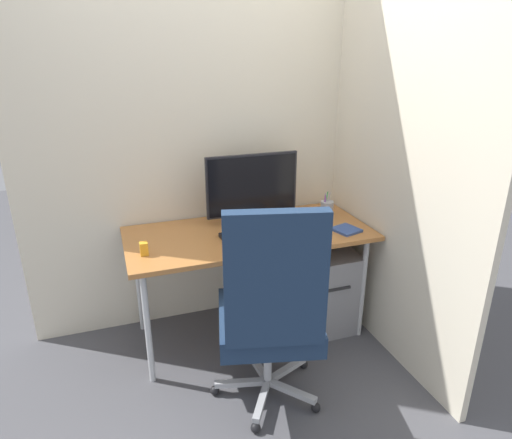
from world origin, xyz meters
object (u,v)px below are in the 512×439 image
object	(u,v)px
monitor	(252,187)
notebook	(346,230)
desk_clamp_accessory	(144,249)
office_chair	(271,310)
mouse	(312,228)
filing_cabinet	(314,285)
keyboard	(256,234)
pen_holder	(327,209)

from	to	relation	value
monitor	notebook	distance (m)	0.63
desk_clamp_accessory	notebook	bearing A→B (deg)	-2.78
office_chair	mouse	world-z (taller)	office_chair
monitor	mouse	bearing A→B (deg)	-41.43
filing_cabinet	keyboard	bearing A→B (deg)	-171.19
office_chair	desk_clamp_accessory	xyz separation A→B (m)	(-0.53, 0.53, 0.18)
filing_cabinet	notebook	world-z (taller)	notebook
keyboard	office_chair	bearing A→B (deg)	-102.14
monitor	notebook	xyz separation A→B (m)	(0.49, -0.33, -0.22)
monitor	keyboard	distance (m)	0.32
pen_holder	notebook	xyz separation A→B (m)	(-0.00, -0.26, -0.05)
monitor	pen_holder	distance (m)	0.52
office_chair	filing_cabinet	size ratio (longest dim) A/B	2.11
keyboard	mouse	world-z (taller)	mouse
office_chair	notebook	xyz separation A→B (m)	(0.67, 0.47, 0.15)
office_chair	keyboard	world-z (taller)	office_chair
monitor	notebook	world-z (taller)	monitor
filing_cabinet	monitor	world-z (taller)	monitor
notebook	desk_clamp_accessory	world-z (taller)	desk_clamp_accessory
keyboard	pen_holder	xyz separation A→B (m)	(0.55, 0.16, 0.04)
monitor	mouse	world-z (taller)	monitor
office_chair	mouse	size ratio (longest dim) A/B	10.55
keyboard	pen_holder	distance (m)	0.57
pen_holder	monitor	bearing A→B (deg)	171.55
monitor	pen_holder	xyz separation A→B (m)	(0.49, -0.07, -0.17)
keyboard	filing_cabinet	bearing A→B (deg)	8.81
filing_cabinet	monitor	size ratio (longest dim) A/B	0.92
mouse	keyboard	bearing A→B (deg)	157.28
keyboard	notebook	size ratio (longest dim) A/B	2.89
filing_cabinet	keyboard	xyz separation A→B (m)	(-0.43, -0.07, 0.45)
mouse	office_chair	bearing A→B (deg)	-149.49
mouse	filing_cabinet	bearing A→B (deg)	29.40
pen_holder	desk_clamp_accessory	xyz separation A→B (m)	(-1.19, -0.20, -0.02)
keyboard	desk_clamp_accessory	distance (m)	0.65
monitor	desk_clamp_accessory	xyz separation A→B (m)	(-0.70, -0.27, -0.19)
mouse	pen_holder	bearing A→B (deg)	25.08
office_chair	pen_holder	world-z (taller)	office_chair
desk_clamp_accessory	office_chair	bearing A→B (deg)	-45.05
filing_cabinet	desk_clamp_accessory	size ratio (longest dim) A/B	7.49
filing_cabinet	monitor	xyz separation A→B (m)	(-0.38, 0.17, 0.67)
monitor	pen_holder	world-z (taller)	monitor
keyboard	pen_holder	world-z (taller)	pen_holder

